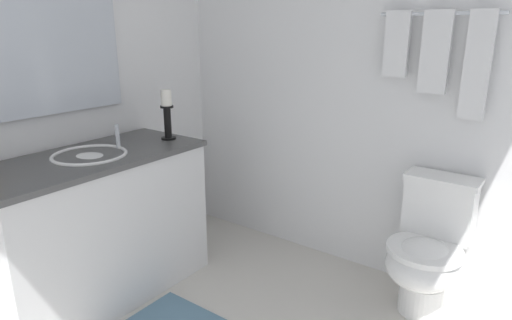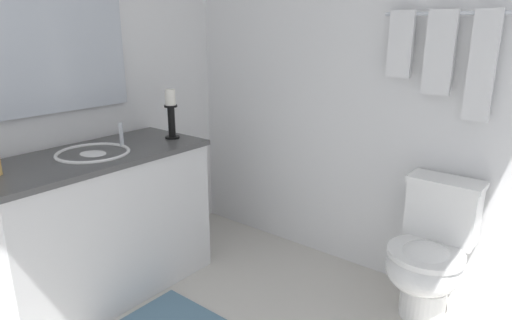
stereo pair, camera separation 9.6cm
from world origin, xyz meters
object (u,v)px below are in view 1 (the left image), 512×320
object	(u,v)px
vanity_cabinet	(98,227)
towel_bar	(441,13)
candle_holder_tall	(167,113)
sink_basin	(91,162)
towel_near_corner	(477,66)
towel_center	(435,52)
mirror	(49,56)
toilet	(427,251)
towel_near_vanity	(397,44)

from	to	relation	value
vanity_cabinet	towel_bar	world-z (taller)	towel_bar
vanity_cabinet	candle_holder_tall	xyz separation A→B (m)	(0.07, 0.51, 0.59)
sink_basin	towel_bar	distance (m)	2.01
towel_near_corner	towel_center	bearing A→B (deg)	180.00
mirror	vanity_cabinet	bearing A→B (deg)	-0.01
sink_basin	toilet	bearing A→B (deg)	31.30
towel_center	towel_near_corner	distance (m)	0.22
vanity_cabinet	candle_holder_tall	bearing A→B (deg)	81.66
toilet	towel_center	size ratio (longest dim) A/B	1.75
mirror	towel_center	world-z (taller)	mirror
mirror	candle_holder_tall	bearing A→B (deg)	55.05
towel_bar	towel_near_vanity	xyz separation A→B (m)	(-0.21, -0.02, -0.16)
candle_holder_tall	towel_near_vanity	xyz separation A→B (m)	(1.15, 0.65, 0.41)
sink_basin	mirror	size ratio (longest dim) A/B	0.46
towel_near_vanity	towel_center	distance (m)	0.21
toilet	towel_near_vanity	xyz separation A→B (m)	(-0.34, 0.20, 1.07)
vanity_cabinet	towel_near_corner	distance (m)	2.21
towel_near_vanity	candle_holder_tall	bearing A→B (deg)	-150.54
vanity_cabinet	mirror	bearing A→B (deg)	179.99
vanity_cabinet	mirror	xyz separation A→B (m)	(-0.28, 0.00, 0.94)
candle_holder_tall	towel_bar	world-z (taller)	towel_bar
mirror	towel_near_corner	xyz separation A→B (m)	(1.93, 1.16, -0.04)
sink_basin	toilet	xyz separation A→B (m)	(1.57, 0.95, -0.45)
towel_bar	towel_near_corner	xyz separation A→B (m)	(0.21, -0.02, -0.25)
mirror	candle_holder_tall	world-z (taller)	mirror
vanity_cabinet	towel_center	distance (m)	2.09
candle_holder_tall	towel_center	bearing A→B (deg)	25.55
towel_bar	towel_center	xyz separation A→B (m)	(0.00, -0.02, -0.19)
candle_holder_tall	towel_near_corner	world-z (taller)	towel_near_corner
towel_near_vanity	towel_center	xyz separation A→B (m)	(0.21, 0.00, -0.04)
towel_near_corner	vanity_cabinet	bearing A→B (deg)	-144.88
mirror	candle_holder_tall	size ratio (longest dim) A/B	2.87
mirror	toilet	size ratio (longest dim) A/B	1.17
sink_basin	towel_near_corner	bearing A→B (deg)	35.10
candle_holder_tall	vanity_cabinet	bearing A→B (deg)	-98.34
sink_basin	towel_near_vanity	bearing A→B (deg)	43.30
vanity_cabinet	towel_near_corner	size ratio (longest dim) A/B	2.30
vanity_cabinet	towel_near_vanity	bearing A→B (deg)	43.33
candle_holder_tall	toilet	xyz separation A→B (m)	(1.49, 0.45, -0.65)
sink_basin	towel_near_corner	xyz separation A→B (m)	(1.65, 1.16, 0.52)
mirror	towel_bar	size ratio (longest dim) A/B	1.40
toilet	towel_near_vanity	distance (m)	1.14
candle_holder_tall	towel_center	distance (m)	1.56
towel_center	toilet	bearing A→B (deg)	-57.42
sink_basin	mirror	xyz separation A→B (m)	(-0.28, -0.00, 0.56)
towel_bar	sink_basin	bearing A→B (deg)	-140.73
toilet	towel_near_corner	xyz separation A→B (m)	(0.08, 0.20, 0.97)
towel_near_vanity	towel_center	bearing A→B (deg)	0.00
towel_center	mirror	bearing A→B (deg)	-146.00
mirror	towel_near_corner	distance (m)	2.25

